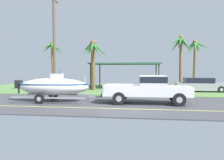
{
  "coord_description": "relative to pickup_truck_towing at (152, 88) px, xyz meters",
  "views": [
    {
      "loc": [
        1.2,
        -13.97,
        2.2
      ],
      "look_at": [
        -1.01,
        1.74,
        1.43
      ],
      "focal_mm": 35.49,
      "sensor_mm": 36.0,
      "label": 1
    }
  ],
  "objects": [
    {
      "name": "palm_tree_far_right",
      "position": [
        3.71,
        12.09,
        3.55
      ],
      "size": [
        2.84,
        2.77,
        6.12
      ],
      "color": "brown",
      "rests_on": "ground"
    },
    {
      "name": "carport_awning",
      "position": [
        -2.54,
        11.0,
        1.76
      ],
      "size": [
        7.58,
        5.53,
        2.89
      ],
      "color": "#4C4238",
      "rests_on": "ground"
    },
    {
      "name": "ground",
      "position": [
        -1.78,
        8.06,
        -1.02
      ],
      "size": [
        36.0,
        22.0,
        0.11
      ],
      "color": "#424247"
    },
    {
      "name": "palm_tree_near_right",
      "position": [
        -5.71,
        8.06,
        2.85
      ],
      "size": [
        2.82,
        3.3,
        5.24
      ],
      "color": "brown",
      "rests_on": "ground"
    },
    {
      "name": "boat_on_trailer",
      "position": [
        -6.63,
        0.0,
        0.02
      ],
      "size": [
        6.1,
        2.4,
        2.23
      ],
      "color": "gray",
      "rests_on": "ground"
    },
    {
      "name": "utility_pole",
      "position": [
        -8.46,
        4.64,
        3.62
      ],
      "size": [
        0.24,
        1.8,
        8.94
      ],
      "color": "brown",
      "rests_on": "ground"
    },
    {
      "name": "palm_tree_far_left",
      "position": [
        5.74,
        14.05,
        3.37
      ],
      "size": [
        3.02,
        3.18,
        5.82
      ],
      "color": "brown",
      "rests_on": "ground"
    },
    {
      "name": "parked_sedan_near",
      "position": [
        4.89,
        8.01,
        -0.33
      ],
      "size": [
        4.68,
        1.93,
        1.38
      ],
      "color": "#99999E",
      "rests_on": "ground"
    },
    {
      "name": "pickup_truck_towing",
      "position": [
        0.0,
        0.0,
        0.0
      ],
      "size": [
        5.68,
        1.98,
        1.79
      ],
      "color": "silver",
      "rests_on": "ground"
    },
    {
      "name": "palm_tree_mid",
      "position": [
        -12.02,
        12.61,
        3.45
      ],
      "size": [
        2.82,
        3.25,
        5.84
      ],
      "color": "brown",
      "rests_on": "ground"
    }
  ]
}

